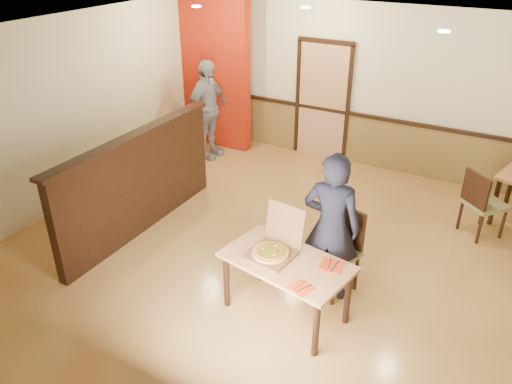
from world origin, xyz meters
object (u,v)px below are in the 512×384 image
main_table (286,269)px  diner (331,227)px  pizza_box (273,249)px  passerby (207,110)px  diner_chair (337,247)px  side_chair_left (481,201)px

main_table → diner: 0.70m
diner → pizza_box: (-0.44, -0.55, -0.11)m
passerby → diner_chair: bearing=-120.3°
diner_chair → diner: (-0.04, -0.15, 0.34)m
passerby → diner: bearing=-122.2°
side_chair_left → diner: bearing=99.9°
diner → side_chair_left: bearing=-129.8°
main_table → pizza_box: size_ratio=2.46×
main_table → side_chair_left: (1.62, 2.77, -0.09)m
diner_chair → passerby: size_ratio=0.56×
main_table → side_chair_left: bearing=70.1°
side_chair_left → diner: size_ratio=0.54×
diner_chair → side_chair_left: (1.32, 2.04, -0.03)m
diner → passerby: 4.34m
passerby → pizza_box: passerby is taller
diner_chair → pizza_box: size_ratio=1.72×
side_chair_left → pizza_box: pizza_box is taller
diner_chair → passerby: (-3.48, 2.50, 0.35)m
side_chair_left → diner: diner is taller
diner → passerby: size_ratio=0.99×
main_table → passerby: (-3.18, 3.23, 0.29)m
diner_chair → diner: 0.37m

